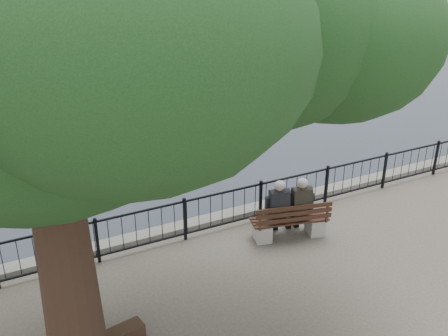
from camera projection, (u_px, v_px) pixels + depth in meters
harbor at (215, 237)px, 12.56m from camera, size 260.00×260.00×1.20m
railing at (224, 208)px, 11.73m from camera, size 22.06×0.06×1.00m
bench at (290, 225)px, 11.49m from camera, size 1.87×0.94×0.95m
person_left at (276, 210)px, 11.37m from camera, size 0.54×0.81×1.50m
person_right at (298, 208)px, 11.48m from camera, size 0.54×0.81×1.50m
tree at (92, 22)px, 6.32m from camera, size 9.86×6.89×8.06m
lion_monument at (31, 1)px, 50.94m from camera, size 6.28×6.28×9.19m
sailboat_c at (214, 89)px, 26.64m from camera, size 1.70×5.47×9.71m
sailboat_d at (205, 69)px, 31.07m from camera, size 2.79×5.53×9.25m
sailboat_f at (15, 52)px, 36.04m from camera, size 2.97×5.87×11.89m
sailboat_g at (166, 35)px, 43.31m from camera, size 1.64×5.87×10.30m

